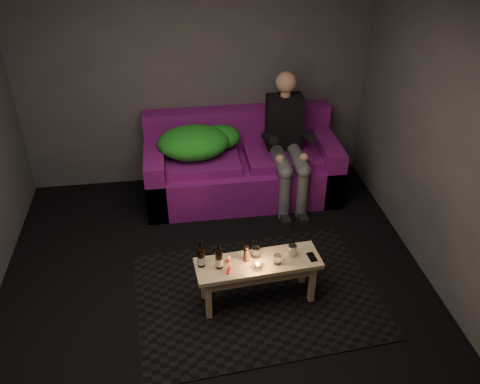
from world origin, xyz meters
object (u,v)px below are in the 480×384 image
object	(u,v)px
sofa	(241,166)
beer_bottle_b	(219,258)
steel_cup	(292,250)
beer_bottle_a	(201,257)
person	(287,139)
coffee_table	(258,268)

from	to	relation	value
sofa	beer_bottle_b	xyz separation A→B (m)	(-0.45, -1.84, 0.20)
beer_bottle_b	sofa	bearing A→B (deg)	76.15
sofa	steel_cup	size ratio (longest dim) A/B	21.48
beer_bottle_a	beer_bottle_b	xyz separation A→B (m)	(0.15, -0.04, -0.00)
beer_bottle_a	beer_bottle_b	distance (m)	0.15
sofa	person	world-z (taller)	person
sofa	person	distance (m)	0.67
coffee_table	person	bearing A→B (deg)	69.72
sofa	coffee_table	xyz separation A→B (m)	(-0.11, -1.82, 0.02)
beer_bottle_a	beer_bottle_b	bearing A→B (deg)	-16.12
beer_bottle_a	beer_bottle_b	size ratio (longest dim) A/B	1.02
sofa	coffee_table	distance (m)	1.82
person	sofa	bearing A→B (deg)	160.02
person	coffee_table	world-z (taller)	person
person	beer_bottle_a	distance (m)	1.97
person	coffee_table	bearing A→B (deg)	-110.28
coffee_table	steel_cup	world-z (taller)	steel_cup
person	steel_cup	xyz separation A→B (m)	(-0.30, -1.59, -0.26)
coffee_table	beer_bottle_b	bearing A→B (deg)	-175.75
person	beer_bottle_a	xyz separation A→B (m)	(-1.09, -1.62, -0.22)
sofa	beer_bottle_a	bearing A→B (deg)	-108.51
coffee_table	beer_bottle_a	world-z (taller)	beer_bottle_a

